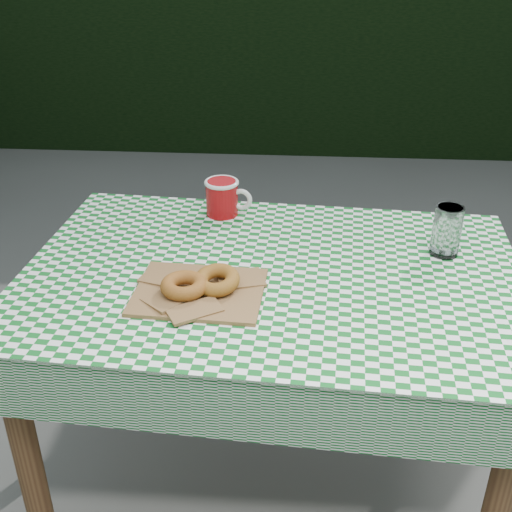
% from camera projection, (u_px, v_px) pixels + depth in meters
% --- Properties ---
extents(ground, '(60.00, 60.00, 0.00)m').
position_uv_depth(ground, '(270.00, 491.00, 1.89)').
color(ground, '#54544F').
rests_on(ground, ground).
extents(hedge_north, '(7.00, 0.70, 1.80)m').
position_uv_depth(hedge_north, '(296.00, 8.00, 4.25)').
color(hedge_north, black).
rests_on(hedge_north, ground).
extents(table, '(1.19, 0.84, 0.75)m').
position_uv_depth(table, '(270.00, 398.00, 1.69)').
color(table, '#56321D').
rests_on(table, ground).
extents(tablecloth, '(1.21, 0.86, 0.01)m').
position_uv_depth(tablecloth, '(271.00, 273.00, 1.50)').
color(tablecloth, '#0E5D1E').
rests_on(tablecloth, table).
extents(paper_bag, '(0.29, 0.24, 0.01)m').
position_uv_depth(paper_bag, '(199.00, 291.00, 1.42)').
color(paper_bag, '#936540').
rests_on(paper_bag, tablecloth).
extents(bagel_front, '(0.11, 0.11, 0.03)m').
position_uv_depth(bagel_front, '(184.00, 286.00, 1.39)').
color(bagel_front, '#94591E').
rests_on(bagel_front, paper_bag).
extents(bagel_back, '(0.14, 0.14, 0.03)m').
position_uv_depth(bagel_back, '(217.00, 280.00, 1.41)').
color(bagel_back, '#8D5E1D').
rests_on(bagel_back, paper_bag).
extents(coffee_mug, '(0.20, 0.20, 0.10)m').
position_uv_depth(coffee_mug, '(222.00, 198.00, 1.76)').
color(coffee_mug, '#9E0A0E').
rests_on(coffee_mug, tablecloth).
extents(drinking_glass, '(0.07, 0.07, 0.12)m').
position_uv_depth(drinking_glass, '(447.00, 231.00, 1.55)').
color(drinking_glass, silver).
rests_on(drinking_glass, tablecloth).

